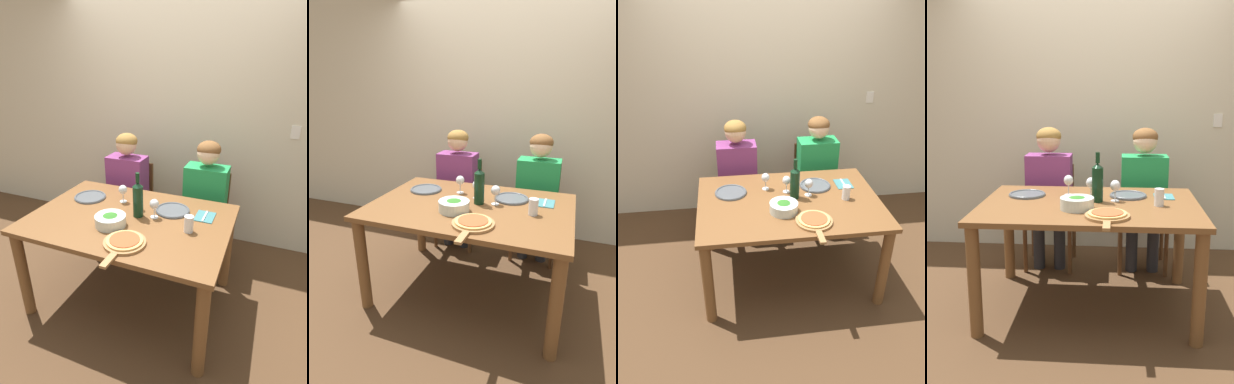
{
  "view_description": "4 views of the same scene",
  "coord_description": "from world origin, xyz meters",
  "views": [
    {
      "loc": [
        0.92,
        -1.78,
        1.85
      ],
      "look_at": [
        0.13,
        0.17,
        0.93
      ],
      "focal_mm": 28.0,
      "sensor_mm": 36.0,
      "label": 1
    },
    {
      "loc": [
        0.67,
        -2.01,
        1.6
      ],
      "look_at": [
        -0.08,
        0.03,
        0.85
      ],
      "focal_mm": 28.0,
      "sensor_mm": 36.0,
      "label": 2
    },
    {
      "loc": [
        -0.5,
        -2.6,
        2.34
      ],
      "look_at": [
        -0.15,
        -0.01,
        0.87
      ],
      "focal_mm": 35.0,
      "sensor_mm": 36.0,
      "label": 3
    },
    {
      "loc": [
        0.18,
        -2.98,
        1.55
      ],
      "look_at": [
        -0.07,
        0.03,
        0.84
      ],
      "focal_mm": 42.0,
      "sensor_mm": 36.0,
      "label": 4
    }
  ],
  "objects": [
    {
      "name": "wine_glass_right",
      "position": [
        0.17,
        0.07,
        0.88
      ],
      "size": [
        0.07,
        0.07,
        0.15
      ],
      "color": "silver",
      "rests_on": "dining_table"
    },
    {
      "name": "back_wall",
      "position": [
        0.0,
        1.28,
        1.35
      ],
      "size": [
        10.0,
        0.06,
        2.7
      ],
      "color": "beige",
      "rests_on": "ground"
    },
    {
      "name": "pizza_on_board",
      "position": [
        0.13,
        -0.34,
        0.79
      ],
      "size": [
        0.28,
        0.42,
        0.04
      ],
      "color": "#9E7042",
      "rests_on": "dining_table"
    },
    {
      "name": "wine_glass_centre",
      "position": [
        -0.0,
        0.15,
        0.88
      ],
      "size": [
        0.07,
        0.07,
        0.15
      ],
      "color": "silver",
      "rests_on": "dining_table"
    },
    {
      "name": "wine_glass_left",
      "position": [
        -0.17,
        0.22,
        0.88
      ],
      "size": [
        0.07,
        0.07,
        0.15
      ],
      "color": "silver",
      "rests_on": "dining_table"
    },
    {
      "name": "broccoli_bowl",
      "position": [
        -0.07,
        -0.16,
        0.81
      ],
      "size": [
        0.22,
        0.22,
        0.09
      ],
      "color": "silver",
      "rests_on": "dining_table"
    },
    {
      "name": "water_tumbler",
      "position": [
        0.47,
        -0.03,
        0.83
      ],
      "size": [
        0.07,
        0.07,
        0.12
      ],
      "color": "silver",
      "rests_on": "dining_table"
    },
    {
      "name": "dining_table",
      "position": [
        0.0,
        0.0,
        0.65
      ],
      "size": [
        1.5,
        1.04,
        0.77
      ],
      "color": "brown",
      "rests_on": "ground"
    },
    {
      "name": "wine_bottle",
      "position": [
        0.05,
        0.05,
        0.91
      ],
      "size": [
        0.08,
        0.08,
        0.35
      ],
      "color": "black",
      "rests_on": "dining_table"
    },
    {
      "name": "chair_right",
      "position": [
        0.41,
        0.83,
        0.48
      ],
      "size": [
        0.42,
        0.42,
        0.88
      ],
      "color": "brown",
      "rests_on": "ground"
    },
    {
      "name": "person_woman",
      "position": [
        -0.39,
        0.72,
        0.74
      ],
      "size": [
        0.47,
        0.51,
        1.22
      ],
      "color": "#28282D",
      "rests_on": "ground"
    },
    {
      "name": "person_man",
      "position": [
        0.41,
        0.72,
        0.74
      ],
      "size": [
        0.47,
        0.51,
        1.22
      ],
      "color": "#28282D",
      "rests_on": "ground"
    },
    {
      "name": "chair_left",
      "position": [
        -0.39,
        0.83,
        0.48
      ],
      "size": [
        0.42,
        0.42,
        0.88
      ],
      "color": "brown",
      "rests_on": "ground"
    },
    {
      "name": "dinner_plate_right",
      "position": [
        0.27,
        0.22,
        0.78
      ],
      "size": [
        0.27,
        0.27,
        0.02
      ],
      "color": "#4C5156",
      "rests_on": "dining_table"
    },
    {
      "name": "ground_plane",
      "position": [
        0.0,
        0.0,
        0.0
      ],
      "size": [
        40.0,
        40.0,
        0.0
      ],
      "primitive_type": "plane",
      "color": "#4C331E"
    },
    {
      "name": "dinner_plate_left",
      "position": [
        -0.47,
        0.19,
        0.78
      ],
      "size": [
        0.27,
        0.27,
        0.02
      ],
      "color": "#4C5156",
      "rests_on": "dining_table"
    },
    {
      "name": "fork_on_napkin",
      "position": [
        0.53,
        0.22,
        0.77
      ],
      "size": [
        0.14,
        0.18,
        0.01
      ],
      "color": "#387075",
      "rests_on": "dining_table"
    }
  ]
}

